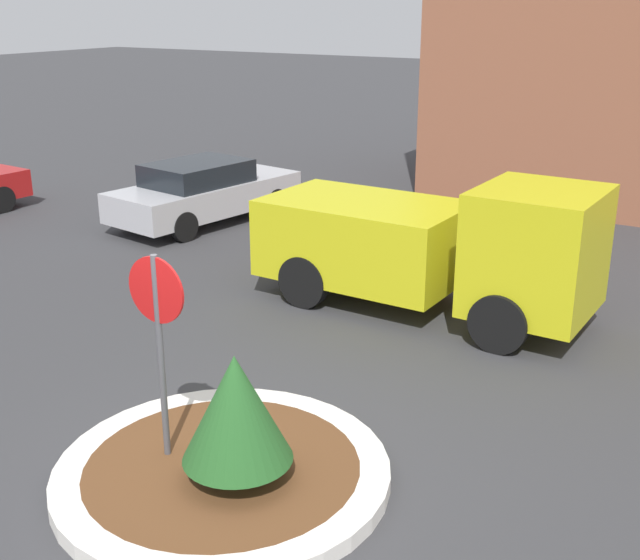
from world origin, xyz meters
TOP-DOWN VIEW (x-y plane):
  - ground_plane at (0.00, 0.00)m, footprint 120.00×120.00m
  - traffic_island at (0.00, 0.00)m, footprint 3.52×3.52m
  - stop_sign at (-0.65, -0.12)m, footprint 0.70×0.07m
  - island_shrub at (0.28, -0.10)m, footprint 1.12×1.12m
  - utility_truck at (-0.10, 5.60)m, footprint 5.43×2.21m
  - parked_sedan_silver at (-6.68, 8.11)m, footprint 2.45×4.71m

SIDE VIEW (x-z plane):
  - ground_plane at x=0.00m, z-range 0.00..0.00m
  - traffic_island at x=0.00m, z-range 0.00..0.18m
  - parked_sedan_silver at x=-6.68m, z-range 0.01..1.41m
  - island_shrub at x=0.28m, z-range 0.29..1.66m
  - utility_truck at x=-0.10m, z-range 0.01..2.23m
  - stop_sign at x=-0.65m, z-range 0.47..2.88m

